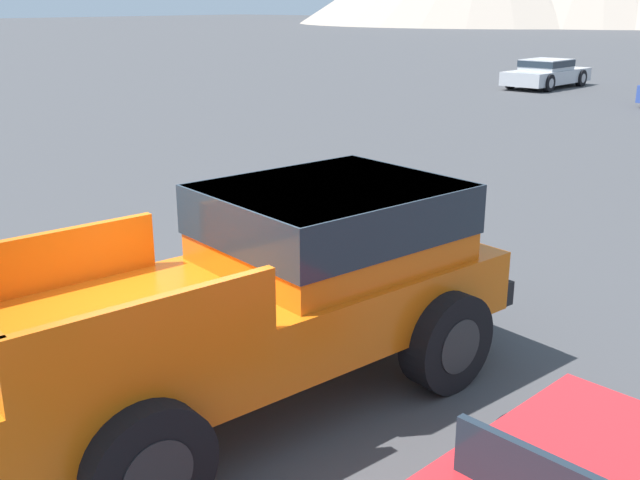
# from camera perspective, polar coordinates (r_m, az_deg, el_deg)

# --- Properties ---
(ground_plane) EXTENTS (320.00, 320.00, 0.00)m
(ground_plane) POSITION_cam_1_polar(r_m,az_deg,el_deg) (7.15, -6.32, -10.47)
(ground_plane) COLOR #424244
(orange_pickup_truck) EXTENTS (2.99, 5.30, 1.80)m
(orange_pickup_truck) POSITION_cam_1_polar(r_m,az_deg,el_deg) (6.57, -3.30, -3.07)
(orange_pickup_truck) COLOR orange
(orange_pickup_truck) RESTS_ON ground_plane
(parked_car_silver) EXTENTS (2.15, 4.69, 1.15)m
(parked_car_silver) POSITION_cam_1_polar(r_m,az_deg,el_deg) (32.87, 16.88, 12.09)
(parked_car_silver) COLOR #B7BABF
(parked_car_silver) RESTS_ON ground_plane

